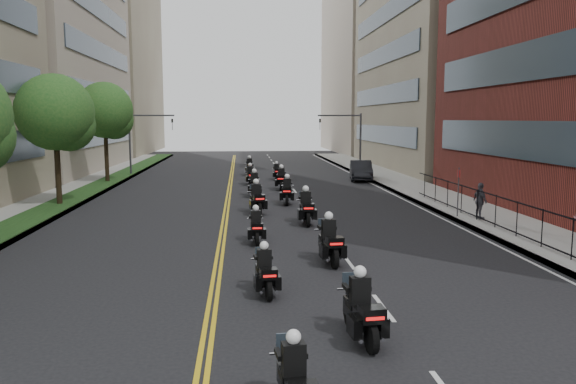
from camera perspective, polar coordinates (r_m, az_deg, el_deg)
name	(u,v)px	position (r m, az deg, el deg)	size (l,w,h in m)	color
sidewalk_right	(439,198)	(37.03, 15.13, -0.61)	(4.00, 90.00, 0.15)	gray
sidewalk_left	(51,203)	(36.62, -22.90, -1.03)	(4.00, 90.00, 0.15)	gray
grass_strip	(65,201)	(36.36, -21.71, -0.87)	(2.00, 90.00, 0.04)	black
building_right_tan	(456,21)	(62.34, 16.66, 16.29)	(15.11, 28.00, 30.00)	gray
building_right_far	(382,68)	(90.55, 9.52, 12.36)	(15.00, 28.00, 26.00)	#A99A88
building_left_far	(96,65)	(90.36, -18.96, 12.07)	(16.00, 28.00, 26.00)	gray
iron_fence	(529,223)	(24.75, 23.28, -2.93)	(0.05, 28.00, 1.50)	black
street_trees	(22,118)	(29.92, -25.43, 6.79)	(4.40, 38.40, 7.98)	#302315
traffic_signal_right	(350,134)	(52.46, 6.35, 5.88)	(4.09, 0.20, 5.60)	#3F3F44
traffic_signal_left	(140,135)	(52.23, -14.76, 5.67)	(4.09, 0.20, 5.60)	#3F3F44
motorcycle_1	(361,312)	(13.33, 7.46, -11.96)	(0.65, 2.36, 1.74)	black
motorcycle_2	(265,273)	(16.58, -2.35, -8.27)	(0.60, 2.10, 1.55)	black
motorcycle_3	(329,243)	(20.05, 4.23, -5.19)	(0.65, 2.48, 1.83)	black
motorcycle_4	(256,228)	(23.25, -3.27, -3.67)	(0.50, 2.13, 1.58)	black
motorcycle_5	(306,209)	(27.33, 1.84, -1.73)	(0.58, 2.54, 1.88)	black
motorcycle_6	(257,200)	(30.39, -3.20, -0.81)	(0.78, 2.54, 1.88)	black
motorcycle_7	(287,192)	(33.68, -0.09, -0.03)	(0.69, 2.46, 1.81)	black
motorcycle_8	(254,186)	(36.99, -3.43, 0.65)	(0.57, 2.50, 1.85)	black
motorcycle_9	(281,180)	(40.52, -0.69, 1.24)	(0.69, 2.47, 1.82)	black
motorcycle_10	(250,176)	(43.61, -3.84, 1.60)	(0.63, 2.30, 1.70)	black
motorcycle_11	(277,172)	(47.19, -1.16, 2.00)	(0.49, 2.11, 1.56)	black
motorcycle_12	(250,168)	(50.96, -3.93, 2.49)	(0.61, 2.44, 1.80)	black
parked_sedan	(361,170)	(47.26, 7.42, 2.19)	(1.73, 4.96, 1.63)	black
pedestrian_c	(480,201)	(29.39, 18.93, -0.86)	(1.06, 0.44, 1.82)	#45454D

